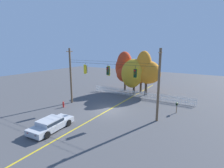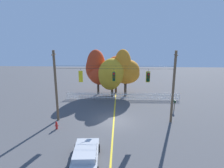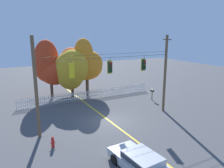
{
  "view_description": "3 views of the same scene",
  "coord_description": "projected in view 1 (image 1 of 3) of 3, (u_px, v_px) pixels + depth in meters",
  "views": [
    {
      "loc": [
        11.11,
        -17.48,
        7.71
      ],
      "look_at": [
        0.73,
        -0.27,
        3.54
      ],
      "focal_mm": 27.6,
      "sensor_mm": 36.0,
      "label": 1
    },
    {
      "loc": [
        0.59,
        -19.43,
        9.0
      ],
      "look_at": [
        -0.2,
        -0.05,
        4.23
      ],
      "focal_mm": 30.41,
      "sensor_mm": 36.0,
      "label": 2
    },
    {
      "loc": [
        -8.61,
        -16.39,
        7.84
      ],
      "look_at": [
        0.16,
        -0.02,
        3.52
      ],
      "focal_mm": 34.75,
      "sensor_mm": 36.0,
      "label": 3
    }
  ],
  "objects": [
    {
      "name": "lane_centerline_stripe",
      "position": [
        108.0,
        110.0,
        21.84
      ],
      "size": [
        0.16,
        36.0,
        0.01
      ],
      "primitive_type": "cube",
      "color": "gold",
      "rests_on": "ground"
    },
    {
      "name": "traffic_signal_eastbound_side",
      "position": [
        135.0,
        73.0,
        19.02
      ],
      "size": [
        0.43,
        0.38,
        1.45
      ],
      "color": "black"
    },
    {
      "name": "signal_support_span",
      "position": [
        108.0,
        80.0,
        21.03
      ],
      "size": [
        12.73,
        1.1,
        7.75
      ],
      "color": "brown",
      "rests_on": "ground"
    },
    {
      "name": "fire_hydrant",
      "position": [
        63.0,
        104.0,
        22.86
      ],
      "size": [
        0.38,
        0.22,
        0.8
      ],
      "color": "red",
      "rests_on": "ground"
    },
    {
      "name": "autumn_maple_far_west",
      "position": [
        147.0,
        71.0,
        28.2
      ],
      "size": [
        4.17,
        3.77,
        7.33
      ],
      "color": "#473828",
      "rests_on": "ground"
    },
    {
      "name": "parked_car",
      "position": [
        51.0,
        124.0,
        16.49
      ],
      "size": [
        2.25,
        4.6,
        1.15
      ],
      "color": "#B7BABF",
      "rests_on": "ground"
    },
    {
      "name": "autumn_maple_mid",
      "position": [
        133.0,
        72.0,
        28.88
      ],
      "size": [
        4.1,
        3.88,
        6.01
      ],
      "color": "#473828",
      "rests_on": "ground"
    },
    {
      "name": "traffic_signal_northbound_secondary",
      "position": [
        108.0,
        71.0,
        20.82
      ],
      "size": [
        0.43,
        0.38,
        1.42
      ],
      "color": "black"
    },
    {
      "name": "autumn_maple_near_fence",
      "position": [
        125.0,
        69.0,
        31.18
      ],
      "size": [
        4.3,
        3.62,
        7.17
      ],
      "color": "#473828",
      "rests_on": "ground"
    },
    {
      "name": "ground",
      "position": [
        108.0,
        110.0,
        21.84
      ],
      "size": [
        80.0,
        80.0,
        0.0
      ],
      "primitive_type": "plane",
      "color": "#4C4C4F"
    },
    {
      "name": "traffic_signal_northbound_primary",
      "position": [
        86.0,
        69.0,
        22.56
      ],
      "size": [
        0.43,
        0.38,
        1.43
      ],
      "color": "black"
    },
    {
      "name": "roadside_mailbox",
      "position": [
        177.0,
        104.0,
        20.77
      ],
      "size": [
        0.25,
        0.44,
        1.32
      ],
      "color": "brown",
      "rests_on": "ground"
    },
    {
      "name": "white_picket_fence",
      "position": [
        139.0,
        94.0,
        27.42
      ],
      "size": [
        16.74,
        0.06,
        1.12
      ],
      "color": "white",
      "rests_on": "ground"
    },
    {
      "name": "autumn_oak_far_east",
      "position": [
        140.0,
        72.0,
        30.44
      ],
      "size": [
        4.11,
        3.63,
        6.13
      ],
      "color": "brown",
      "rests_on": "ground"
    }
  ]
}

